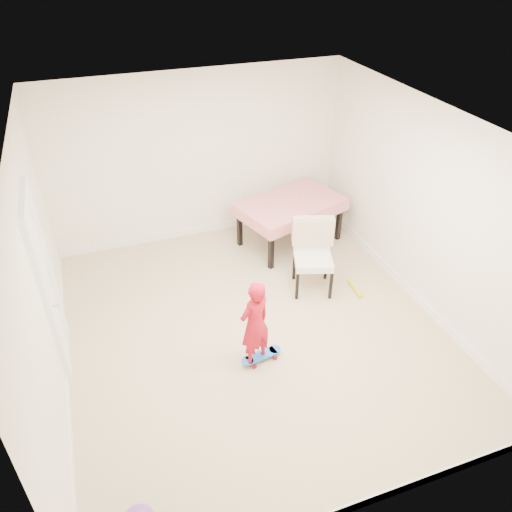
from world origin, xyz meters
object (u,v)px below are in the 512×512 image
object	(u,v)px
skateboard	(261,357)
child	(255,326)
dining_table	(290,222)
dining_chair	(313,258)

from	to	relation	value
skateboard	child	distance (m)	0.52
dining_table	child	world-z (taller)	child
dining_table	child	xyz separation A→B (m)	(-1.40, -2.28, 0.19)
dining_table	skateboard	bearing A→B (deg)	-136.84
dining_table	child	distance (m)	2.68
skateboard	dining_chair	bearing A→B (deg)	32.67
dining_chair	child	size ratio (longest dim) A/B	0.92
skateboard	child	world-z (taller)	child
dining_chair	skateboard	xyz separation A→B (m)	(-1.13, -1.05, -0.47)
dining_chair	child	world-z (taller)	child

